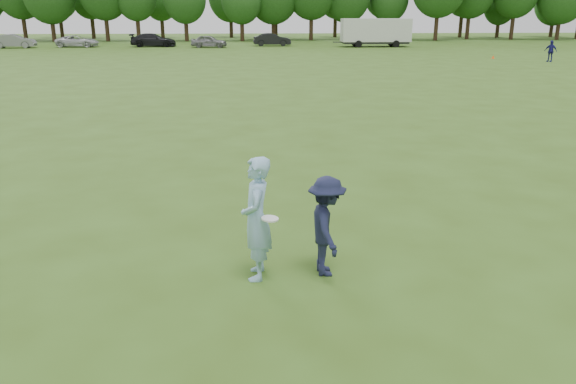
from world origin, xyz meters
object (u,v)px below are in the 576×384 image
field_cone (493,57)px  cargo_trailer (376,31)px  player_far_b (551,51)px  car_f (272,40)px  car_c (77,41)px  car_e (209,41)px  defender (327,226)px  car_b (14,41)px  thrower (256,219)px  car_d (153,40)px

field_cone → cargo_trailer: bearing=112.0°
player_far_b → car_f: player_far_b is taller
car_c → car_e: size_ratio=1.17×
car_f → car_e: bearing=107.6°
defender → car_b: (-28.24, 59.34, -0.06)m
car_b → field_cone: size_ratio=15.49×
car_b → cargo_trailer: 41.54m
thrower → car_e: size_ratio=0.49×
car_d → field_cone: car_d is taller
player_far_b → defender: bearing=-72.3°
car_d → car_f: (14.02, 0.69, -0.02)m
car_c → car_e: bearing=-95.8°
car_f → thrower: bearing=176.8°
car_d → cargo_trailer: size_ratio=0.59×
thrower → field_cone: bearing=154.9°
car_f → car_b: bearing=93.1°
car_e → cargo_trailer: 19.45m
car_b → car_e: bearing=-97.7°
thrower → car_f: bearing=179.8°
car_f → field_cone: 27.43m
thrower → defender: (1.12, 0.06, -0.18)m
thrower → field_cone: (21.43, 41.82, -0.85)m
thrower → field_cone: thrower is taller
field_cone → car_d: bearing=150.1°
thrower → cargo_trailer: size_ratio=0.22×
thrower → car_d: (-11.68, 60.82, -0.24)m
thrower → player_far_b: size_ratio=1.15×
car_d → cargo_trailer: cargo_trailer is taller
car_c → cargo_trailer: size_ratio=0.53×
field_cone → car_b: bearing=160.1°
field_cone → cargo_trailer: cargo_trailer is taller
thrower → car_f: size_ratio=0.44×
thrower → car_c: thrower is taller
car_b → car_c: size_ratio=0.97×
thrower → car_b: thrower is taller
defender → field_cone: 46.44m
thrower → cargo_trailer: 60.91m
car_e → cargo_trailer: cargo_trailer is taller
car_c → player_far_b: bearing=-115.8°
car_b → car_f: bearing=-92.7°
car_e → car_b: bearing=95.0°
car_f → field_cone: bearing=-136.9°
car_e → field_cone: (26.44, -17.21, -0.55)m
car_f → defender: bearing=177.8°
defender → cargo_trailer: size_ratio=0.18×
car_b → car_d: car_b is taller
thrower → player_far_b: 45.77m
car_e → field_cone: bearing=-117.1°
car_c → car_d: car_d is taller
defender → car_c: defender is taller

